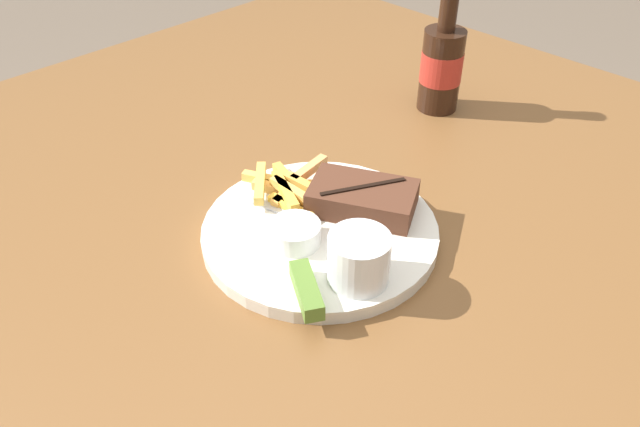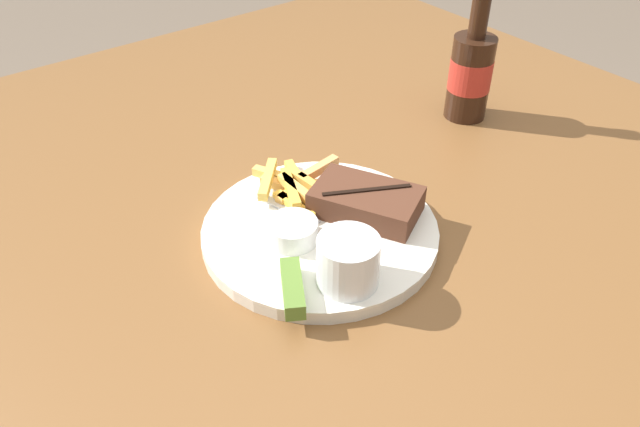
# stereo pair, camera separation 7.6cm
# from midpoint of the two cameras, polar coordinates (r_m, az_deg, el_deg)

# --- Properties ---
(dining_table) EXTENTS (1.45, 1.45, 0.72)m
(dining_table) POSITION_cam_midpoint_polar(r_m,az_deg,el_deg) (0.82, -2.66, -5.38)
(dining_table) COLOR brown
(dining_table) RESTS_ON ground_plane
(dinner_plate) EXTENTS (0.29, 0.29, 0.02)m
(dinner_plate) POSITION_cam_midpoint_polar(r_m,az_deg,el_deg) (0.78, -2.80, -1.79)
(dinner_plate) COLOR silver
(dinner_plate) RESTS_ON dining_table
(steak_portion) EXTENTS (0.15, 0.13, 0.04)m
(steak_portion) POSITION_cam_midpoint_polar(r_m,az_deg,el_deg) (0.79, 1.17, 1.32)
(steak_portion) COLOR #512D1E
(steak_portion) RESTS_ON dinner_plate
(fries_pile) EXTENTS (0.15, 0.14, 0.02)m
(fries_pile) POSITION_cam_midpoint_polar(r_m,az_deg,el_deg) (0.82, -5.38, 2.20)
(fries_pile) COLOR gold
(fries_pile) RESTS_ON dinner_plate
(coleslaw_cup) EXTENTS (0.07, 0.07, 0.06)m
(coleslaw_cup) POSITION_cam_midpoint_polar(r_m,az_deg,el_deg) (0.68, 0.40, -4.07)
(coleslaw_cup) COLOR white
(coleslaw_cup) RESTS_ON dinner_plate
(dipping_sauce_cup) EXTENTS (0.06, 0.06, 0.03)m
(dipping_sauce_cup) POSITION_cam_midpoint_polar(r_m,az_deg,el_deg) (0.75, -5.44, -1.69)
(dipping_sauce_cup) COLOR silver
(dipping_sauce_cup) RESTS_ON dinner_plate
(pickle_spear) EXTENTS (0.08, 0.06, 0.02)m
(pickle_spear) POSITION_cam_midpoint_polar(r_m,az_deg,el_deg) (0.68, -4.48, -7.11)
(pickle_spear) COLOR #567A2D
(pickle_spear) RESTS_ON dinner_plate
(fork_utensil) EXTENTS (0.13, 0.04, 0.00)m
(fork_utensil) POSITION_cam_midpoint_polar(r_m,az_deg,el_deg) (0.81, -7.43, 0.59)
(fork_utensil) COLOR #B7B7BC
(fork_utensil) RESTS_ON dinner_plate
(beer_bottle) EXTENTS (0.07, 0.07, 0.22)m
(beer_bottle) POSITION_cam_midpoint_polar(r_m,az_deg,el_deg) (1.05, 8.98, 13.23)
(beer_bottle) COLOR black
(beer_bottle) RESTS_ON dining_table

